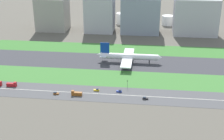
# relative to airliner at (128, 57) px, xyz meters

# --- Properties ---
(ground_plane) EXTENTS (800.00, 800.00, 0.00)m
(ground_plane) POSITION_rel_airliner_xyz_m (-20.67, -0.00, -6.23)
(ground_plane) COLOR #5B564C
(runway) EXTENTS (280.00, 46.00, 0.10)m
(runway) POSITION_rel_airliner_xyz_m (-20.67, -0.00, -6.18)
(runway) COLOR #38383D
(runway) RESTS_ON ground_plane
(grass_median_north) EXTENTS (280.00, 36.00, 0.10)m
(grass_median_north) POSITION_rel_airliner_xyz_m (-20.67, 41.00, -6.18)
(grass_median_north) COLOR #3D7A33
(grass_median_north) RESTS_ON ground_plane
(grass_median_south) EXTENTS (280.00, 36.00, 0.10)m
(grass_median_south) POSITION_rel_airliner_xyz_m (-20.67, -41.00, -6.18)
(grass_median_south) COLOR #427F38
(grass_median_south) RESTS_ON ground_plane
(highway) EXTENTS (280.00, 28.00, 0.10)m
(highway) POSITION_rel_airliner_xyz_m (-20.67, -73.00, -6.18)
(highway) COLOR #4C4C4F
(highway) RESTS_ON ground_plane
(highway_centerline) EXTENTS (266.00, 0.50, 0.01)m
(highway_centerline) POSITION_rel_airliner_xyz_m (-20.67, -73.00, -6.13)
(highway_centerline) COLOR silver
(highway_centerline) RESTS_ON highway
(airliner) EXTENTS (65.00, 56.00, 19.70)m
(airliner) POSITION_rel_airliner_xyz_m (0.00, 0.00, 0.00)
(airliner) COLOR white
(airliner) RESTS_ON runway
(truck_1) EXTENTS (8.40, 2.50, 4.00)m
(truck_1) POSITION_rel_airliner_xyz_m (-35.01, -78.00, -4.56)
(truck_1) COLOR brown
(truck_1) RESTS_ON highway
(car_1) EXTENTS (4.40, 1.80, 2.00)m
(car_1) POSITION_rel_airliner_xyz_m (-2.00, -68.00, -5.31)
(car_1) COLOR navy
(car_1) RESTS_ON highway
(car_3) EXTENTS (4.40, 1.80, 2.00)m
(car_3) POSITION_rel_airliner_xyz_m (-51.70, -78.00, -5.31)
(car_3) COLOR brown
(car_3) RESTS_ON highway
(car_0) EXTENTS (4.40, 1.80, 2.00)m
(car_0) POSITION_rel_airliner_xyz_m (18.94, -78.00, -5.31)
(car_0) COLOR black
(car_0) RESTS_ON highway
(truck_0) EXTENTS (8.40, 2.50, 4.00)m
(truck_0) POSITION_rel_airliner_xyz_m (-92.42, -68.00, -4.56)
(truck_0) COLOR #B2191E
(truck_0) RESTS_ON highway
(car_2) EXTENTS (4.40, 1.80, 2.00)m
(car_2) POSITION_rel_airliner_xyz_m (-20.50, -68.00, -5.31)
(car_2) COLOR yellow
(car_2) RESTS_ON highway
(traffic_light) EXTENTS (0.36, 0.50, 7.20)m
(traffic_light) POSITION_rel_airliner_xyz_m (3.88, -60.01, -1.94)
(traffic_light) COLOR #4C4C51
(traffic_light) RESTS_ON highway
(terminal_building) EXTENTS (40.38, 33.62, 43.38)m
(terminal_building) POSITION_rel_airliner_xyz_m (-110.67, 114.00, 15.46)
(terminal_building) COLOR #9E998E
(terminal_building) RESTS_ON ground_plane
(hangar_building) EXTENTS (37.62, 33.84, 49.49)m
(hangar_building) POSITION_rel_airliner_xyz_m (-46.15, 114.00, 18.51)
(hangar_building) COLOR #B2B2B7
(hangar_building) RESTS_ON ground_plane
(office_tower) EXTENTS (49.81, 33.90, 46.14)m
(office_tower) POSITION_rel_airliner_xyz_m (7.73, 114.00, 16.84)
(office_tower) COLOR gray
(office_tower) RESTS_ON ground_plane
(cargo_warehouse) EXTENTS (54.95, 33.83, 46.59)m
(cargo_warehouse) POSITION_rel_airliner_xyz_m (78.02, 114.00, 17.06)
(cargo_warehouse) COLOR #B2B2B7
(cargo_warehouse) RESTS_ON ground_plane
(fuel_tank_west) EXTENTS (19.18, 19.18, 15.55)m
(fuel_tank_west) POSITION_rel_airliner_xyz_m (-19.27, 159.00, 1.54)
(fuel_tank_west) COLOR silver
(fuel_tank_west) RESTS_ON ground_plane
(fuel_tank_centre) EXTENTS (23.76, 23.76, 14.34)m
(fuel_tank_centre) POSITION_rel_airliner_xyz_m (10.56, 159.00, 0.94)
(fuel_tank_centre) COLOR silver
(fuel_tank_centre) RESTS_ON ground_plane
(fuel_tank_east) EXTENTS (17.31, 17.31, 13.49)m
(fuel_tank_east) POSITION_rel_airliner_xyz_m (45.99, 159.00, 0.51)
(fuel_tank_east) COLOR silver
(fuel_tank_east) RESTS_ON ground_plane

